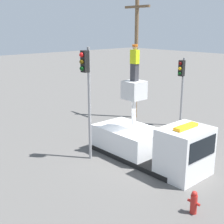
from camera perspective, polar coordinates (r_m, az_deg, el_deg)
The scene contains 8 objects.
ground_plane at distance 16.07m, azimuth 5.22°, elevation -8.28°, with size 120.00×120.00×0.00m, color #565451.
bucket_truck at distance 15.39m, azimuth 6.84°, elevation -5.89°, with size 6.10×2.30×3.86m.
worker at distance 15.18m, azimuth 4.16°, elevation 8.94°, with size 0.40×0.26×1.75m.
traffic_light_pole at distance 14.75m, azimuth -4.66°, elevation 5.47°, with size 0.34×0.57×5.53m.
traffic_light_across at distance 20.59m, azimuth 12.60°, elevation 6.01°, with size 0.34×0.57×4.52m.
fire_hydrant at distance 11.84m, azimuth 14.73°, elevation -15.70°, with size 0.48×0.24×0.87m.
traffic_cone_rear at distance 18.50m, azimuth -0.73°, elevation -3.81°, with size 0.42×0.42×0.74m.
utility_pole at distance 22.10m, azimuth 4.43°, elevation 10.27°, with size 2.20×0.26×8.30m.
Camera 1 is at (9.94, -10.86, 6.45)m, focal length 50.00 mm.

